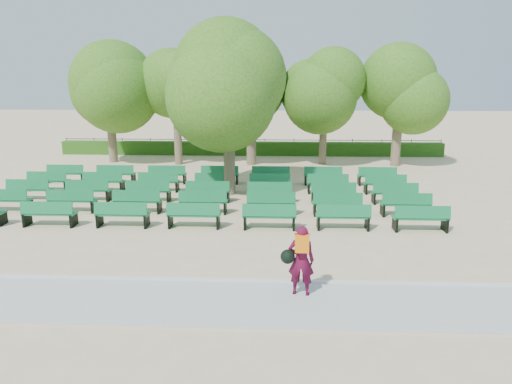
{
  "coord_description": "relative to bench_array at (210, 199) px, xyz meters",
  "views": [
    {
      "loc": [
        1.69,
        -17.0,
        5.07
      ],
      "look_at": [
        1.02,
        -1.0,
        1.1
      ],
      "focal_mm": 32.0,
      "sensor_mm": 36.0,
      "label": 1
    }
  ],
  "objects": [
    {
      "name": "hedge",
      "position": [
        1.07,
        12.36,
        0.35
      ],
      "size": [
        26.0,
        0.7,
        0.9
      ],
      "primitive_type": "cube",
      "color": "#295B17",
      "rests_on": "ground"
    },
    {
      "name": "paving",
      "position": [
        1.07,
        -9.04,
        -0.07
      ],
      "size": [
        30.0,
        2.2,
        0.06
      ],
      "primitive_type": "cube",
      "color": "#B5B5B0",
      "rests_on": "ground"
    },
    {
      "name": "fence",
      "position": [
        1.07,
        12.76,
        -0.1
      ],
      "size": [
        26.0,
        0.1,
        1.02
      ],
      "primitive_type": null,
      "color": "black",
      "rests_on": "ground"
    },
    {
      "name": "curb",
      "position": [
        1.07,
        -7.89,
        -0.05
      ],
      "size": [
        30.0,
        0.12,
        0.1
      ],
      "primitive_type": "cube",
      "color": "silver",
      "rests_on": "ground"
    },
    {
      "name": "bench_array",
      "position": [
        0.0,
        0.0,
        0.0
      ],
      "size": [
        1.88,
        0.68,
        1.17
      ],
      "rotation": [
        0.0,
        0.0,
        -0.06
      ],
      "color": "#13703C",
      "rests_on": "ground"
    },
    {
      "name": "tree_among",
      "position": [
        0.73,
        1.36,
        4.58
      ],
      "size": [
        4.9,
        4.9,
        6.9
      ],
      "color": "brown",
      "rests_on": "ground"
    },
    {
      "name": "ground",
      "position": [
        1.07,
        -1.64,
        -0.1
      ],
      "size": [
        120.0,
        120.0,
        0.0
      ],
      "primitive_type": "plane",
      "color": "#D1B38A"
    },
    {
      "name": "person",
      "position": [
        3.37,
        -8.58,
        0.85
      ],
      "size": [
        0.82,
        0.51,
        1.71
      ],
      "rotation": [
        0.0,
        0.0,
        3.03
      ],
      "color": "#4E0B26",
      "rests_on": "ground"
    },
    {
      "name": "tree_line",
      "position": [
        1.07,
        8.36,
        -0.1
      ],
      "size": [
        21.8,
        6.8,
        7.04
      ],
      "primitive_type": null,
      "color": "#3F721E",
      "rests_on": "ground"
    }
  ]
}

